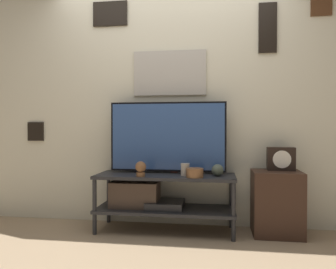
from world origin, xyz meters
The scene contains 11 objects.
ground_plane centered at (0.00, 0.00, 0.00)m, with size 12.00×12.00×0.00m, color #997F60.
wall_back centered at (0.00, 0.56, 1.36)m, with size 6.40×0.08×2.70m.
media_console centered at (-0.12, 0.28, 0.35)m, with size 1.36×0.47×0.56m.
television centered at (0.01, 0.38, 0.92)m, with size 1.17×0.05×0.72m.
vase_slim_bronze centered at (0.06, 0.46, 0.67)m, with size 0.08×0.08×0.22m.
vase_wide_bowl centered at (0.30, 0.13, 0.60)m, with size 0.16×0.16×0.08m.
vase_round_glass centered at (0.51, 0.24, 0.61)m, with size 0.11×0.11×0.11m.
candle_jar centered at (0.20, 0.23, 0.62)m, with size 0.08×0.08×0.12m.
decorative_bust centered at (-0.21, 0.11, 0.63)m, with size 0.10×0.10×0.14m.
side_table centered at (1.06, 0.32, 0.30)m, with size 0.45×0.39×0.61m.
mantel_clock centered at (1.11, 0.37, 0.72)m, with size 0.26×0.11×0.22m.
Camera 1 is at (0.50, -2.89, 1.01)m, focal length 35.00 mm.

